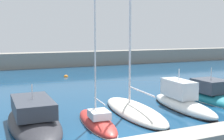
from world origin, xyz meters
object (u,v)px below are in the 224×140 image
object	(u,v)px
sailboat_red_fourth	(97,121)
motorboat_teal_seventh	(215,97)
sailboat_ivory_fifth	(134,109)
motorboat_white_sixth	(182,101)
motorboat_charcoal_third	(33,119)
mooring_buoy_orange	(66,77)

from	to	relation	value
sailboat_red_fourth	motorboat_teal_seventh	size ratio (longest dim) A/B	1.25
sailboat_ivory_fifth	motorboat_white_sixth	xyz separation A→B (m)	(4.40, -0.30, 0.31)
motorboat_charcoal_third	sailboat_red_fourth	bearing A→B (deg)	-111.43
sailboat_red_fourth	mooring_buoy_orange	world-z (taller)	sailboat_red_fourth
motorboat_charcoal_third	mooring_buoy_orange	size ratio (longest dim) A/B	15.08
sailboat_red_fourth	motorboat_white_sixth	xyz separation A→B (m)	(8.08, 1.12, 0.42)
sailboat_red_fourth	motorboat_teal_seventh	bearing A→B (deg)	-76.79
sailboat_red_fourth	mooring_buoy_orange	distance (m)	23.13
sailboat_red_fourth	motorboat_white_sixth	size ratio (longest dim) A/B	1.41
motorboat_charcoal_third	sailboat_red_fourth	world-z (taller)	sailboat_red_fourth
motorboat_white_sixth	motorboat_teal_seventh	world-z (taller)	motorboat_white_sixth
sailboat_ivory_fifth	mooring_buoy_orange	distance (m)	21.37
mooring_buoy_orange	motorboat_teal_seventh	bearing A→B (deg)	-66.94
sailboat_ivory_fifth	motorboat_white_sixth	bearing A→B (deg)	-91.28
motorboat_charcoal_third	sailboat_ivory_fifth	world-z (taller)	sailboat_ivory_fifth
sailboat_ivory_fifth	motorboat_teal_seventh	xyz separation A→B (m)	(8.99, 0.72, 0.08)
motorboat_charcoal_third	sailboat_red_fourth	xyz separation A→B (m)	(4.08, -1.64, -0.24)
motorboat_teal_seventh	sailboat_red_fourth	bearing A→B (deg)	99.68
motorboat_teal_seventh	mooring_buoy_orange	xyz separation A→B (m)	(-8.79, 20.65, -0.43)
motorboat_charcoal_third	motorboat_white_sixth	size ratio (longest dim) A/B	1.18
motorboat_teal_seventh	mooring_buoy_orange	distance (m)	22.45
sailboat_ivory_fifth	motorboat_teal_seventh	distance (m)	9.02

